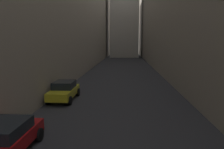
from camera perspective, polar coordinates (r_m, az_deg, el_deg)
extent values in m
plane|color=#232326|center=(39.50, 2.65, 1.26)|extent=(264.00, 264.00, 0.00)
cube|color=gray|center=(43.01, 18.47, 15.72)|extent=(11.38, 108.00, 21.40)
cube|color=maroon|center=(10.72, -25.27, -14.77)|extent=(1.84, 4.26, 0.58)
cube|color=black|center=(10.56, -25.38, -12.02)|extent=(1.69, 2.27, 0.49)
cylinder|color=black|center=(12.43, -25.74, -13.08)|extent=(0.22, 0.62, 0.62)
cylinder|color=black|center=(11.67, -17.58, -14.02)|extent=(0.22, 0.62, 0.62)
cube|color=#A59919|center=(18.91, -11.83, -4.32)|extent=(1.67, 4.28, 0.61)
cube|color=black|center=(18.98, -11.73, -2.48)|extent=(1.54, 2.11, 0.56)
cylinder|color=black|center=(20.57, -12.99, -4.23)|extent=(0.22, 0.67, 0.67)
cylinder|color=black|center=(20.16, -8.42, -4.35)|extent=(0.22, 0.67, 0.67)
cylinder|color=black|center=(17.87, -15.64, -6.16)|extent=(0.22, 0.67, 0.67)
cylinder|color=black|center=(17.40, -10.40, -6.37)|extent=(0.22, 0.67, 0.67)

